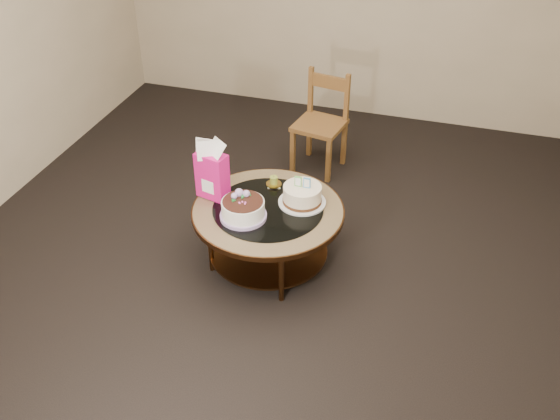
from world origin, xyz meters
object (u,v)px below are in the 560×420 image
(dining_chair, at_px, (321,122))
(coffee_table, at_px, (268,218))
(decorated_cake, at_px, (243,210))
(gift_bag, at_px, (212,170))
(cream_cake, at_px, (302,195))

(dining_chair, bearing_deg, coffee_table, -80.84)
(decorated_cake, xyz_separation_m, gift_bag, (-0.28, 0.17, 0.15))
(gift_bag, bearing_deg, dining_chair, 86.43)
(coffee_table, height_order, cream_cake, cream_cake)
(coffee_table, bearing_deg, decorated_cake, -129.98)
(coffee_table, xyz_separation_m, dining_chair, (0.03, 1.36, 0.04))
(coffee_table, bearing_deg, gift_bag, 175.78)
(decorated_cake, distance_m, gift_bag, 0.36)
(cream_cake, relative_size, dining_chair, 0.38)
(decorated_cake, relative_size, gift_bag, 0.73)
(dining_chair, bearing_deg, decorated_cake, -85.33)
(cream_cake, xyz_separation_m, gift_bag, (-0.60, -0.09, 0.14))
(gift_bag, bearing_deg, coffee_table, 9.94)
(cream_cake, bearing_deg, dining_chair, 98.68)
(gift_bag, distance_m, dining_chair, 1.42)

